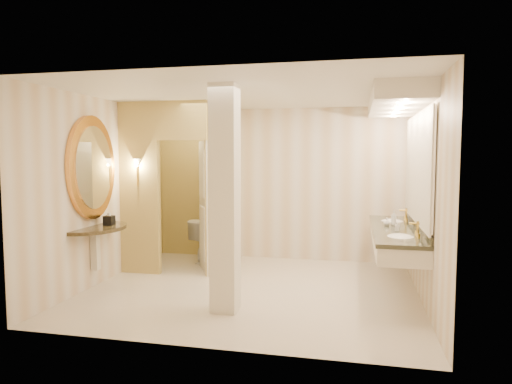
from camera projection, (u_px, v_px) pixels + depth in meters
floor at (252, 289)px, 6.38m from camera, size 4.50×4.50×0.00m
ceiling at (252, 94)px, 6.16m from camera, size 4.50×4.50×0.00m
wall_back at (277, 184)px, 8.22m from camera, size 4.50×0.02×2.70m
wall_front at (204, 211)px, 4.33m from camera, size 4.50×0.02×2.70m
wall_left at (104, 191)px, 6.76m from camera, size 0.02×4.00×2.70m
wall_right at (424, 197)px, 5.79m from camera, size 0.02×4.00×2.70m
toilet_closet at (198, 185)px, 7.45m from camera, size 1.50×1.55×2.70m
wall_sconce at (137, 164)px, 7.07m from camera, size 0.14×0.14×0.42m
vanity at (399, 173)px, 6.22m from camera, size 0.75×2.69×2.09m
console_shelf at (92, 193)px, 6.39m from camera, size 1.11×1.11×2.01m
pillar at (225, 200)px, 5.41m from camera, size 0.31×0.31×2.70m
tissue_box at (109, 220)px, 6.55m from camera, size 0.14×0.14×0.13m
toilet at (210, 240)px, 8.05m from camera, size 0.64×0.85×0.77m
soap_bottle_a at (397, 227)px, 6.02m from camera, size 0.06×0.07×0.12m
soap_bottle_b at (387, 222)px, 6.47m from camera, size 0.12×0.12×0.11m
soap_bottle_c at (394, 218)px, 6.51m from camera, size 0.10×0.10×0.21m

